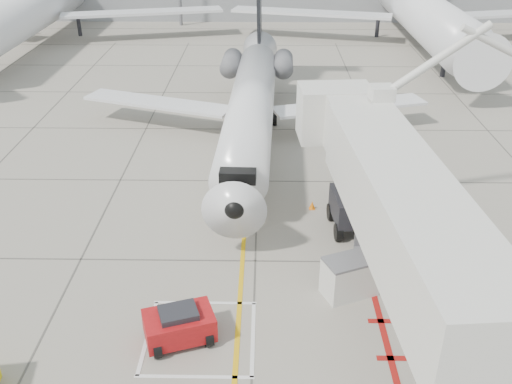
# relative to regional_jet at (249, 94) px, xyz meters

# --- Properties ---
(ground_plane) EXTENTS (260.00, 260.00, 0.00)m
(ground_plane) POSITION_rel_regional_jet_xyz_m (0.59, -15.50, -4.10)
(ground_plane) COLOR gray
(ground_plane) RESTS_ON ground
(regional_jet) EXTENTS (25.78, 32.06, 8.21)m
(regional_jet) POSITION_rel_regional_jet_xyz_m (0.00, 0.00, 0.00)
(regional_jet) COLOR silver
(regional_jet) RESTS_ON ground_plane
(jet_bridge) EXTENTS (11.37, 21.24, 8.20)m
(jet_bridge) POSITION_rel_regional_jet_xyz_m (6.08, -15.05, -0.00)
(jet_bridge) COLOR silver
(jet_bridge) RESTS_ON ground_plane
(pushback_tug) EXTENTS (2.92, 2.33, 1.48)m
(pushback_tug) POSITION_rel_regional_jet_xyz_m (-2.15, -16.64, -3.36)
(pushback_tug) COLOR #A81013
(pushback_tug) RESTS_ON ground_plane
(baggage_cart) EXTENTS (2.16, 1.37, 1.36)m
(baggage_cart) POSITION_rel_regional_jet_xyz_m (6.13, -11.82, -3.42)
(baggage_cart) COLOR #57575C
(baggage_cart) RESTS_ON ground_plane
(ground_power_unit) EXTENTS (2.49, 2.01, 1.71)m
(ground_power_unit) POSITION_rel_regional_jet_xyz_m (4.54, -13.75, -3.25)
(ground_power_unit) COLOR silver
(ground_power_unit) RESTS_ON ground_plane
(cone_nose) EXTENTS (0.41, 0.41, 0.57)m
(cone_nose) POSITION_rel_regional_jet_xyz_m (-0.42, -8.93, -3.82)
(cone_nose) COLOR #DE570B
(cone_nose) RESTS_ON ground_plane
(cone_side) EXTENTS (0.32, 0.32, 0.44)m
(cone_side) POSITION_rel_regional_jet_xyz_m (3.51, -6.66, -3.88)
(cone_side) COLOR orange
(cone_side) RESTS_ON ground_plane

